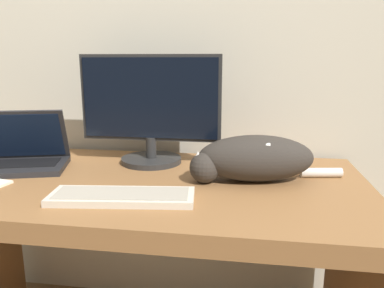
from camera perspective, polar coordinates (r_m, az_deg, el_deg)
wall_back at (r=1.65m, az=-4.20°, el=19.00°), size 6.40×0.06×2.60m
desk at (r=1.33m, az=-7.95°, el=-11.37°), size 1.52×0.76×0.73m
monitor at (r=1.44m, az=-6.37°, el=5.11°), size 0.54×0.23×0.41m
laptop at (r=1.51m, az=-24.61°, el=-1.77°), size 0.37×0.30×0.22m
external_keyboard at (r=1.10m, az=-10.61°, el=-7.86°), size 0.43×0.18×0.02m
cat at (r=1.25m, az=9.25°, el=-2.07°), size 0.51×0.24×0.15m
small_toy at (r=1.40m, az=8.11°, el=-2.64°), size 0.05×0.05×0.05m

